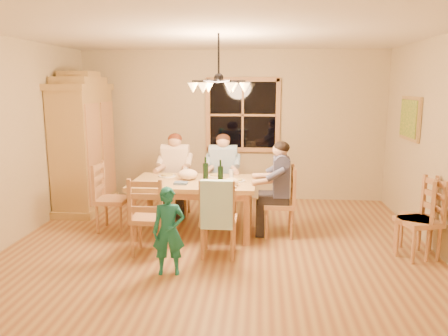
# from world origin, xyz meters

# --- Properties ---
(floor) EXTENTS (5.50, 5.50, 0.00)m
(floor) POSITION_xyz_m (0.00, 0.00, 0.00)
(floor) COLOR #965D36
(floor) RESTS_ON ground
(ceiling) EXTENTS (5.50, 5.00, 0.02)m
(ceiling) POSITION_xyz_m (0.00, 0.00, 2.70)
(ceiling) COLOR white
(ceiling) RESTS_ON wall_back
(wall_back) EXTENTS (5.50, 0.02, 2.70)m
(wall_back) POSITION_xyz_m (0.00, 2.50, 1.35)
(wall_back) COLOR tan
(wall_back) RESTS_ON floor
(wall_left) EXTENTS (0.02, 5.00, 2.70)m
(wall_left) POSITION_xyz_m (-2.75, 0.00, 1.35)
(wall_left) COLOR tan
(wall_left) RESTS_ON floor
(wall_right) EXTENTS (0.02, 5.00, 2.70)m
(wall_right) POSITION_xyz_m (2.75, 0.00, 1.35)
(wall_right) COLOR tan
(wall_right) RESTS_ON floor
(window) EXTENTS (1.30, 0.06, 1.30)m
(window) POSITION_xyz_m (0.20, 2.47, 1.55)
(window) COLOR black
(window) RESTS_ON wall_back
(painting) EXTENTS (0.06, 0.78, 0.64)m
(painting) POSITION_xyz_m (2.71, 1.20, 1.60)
(painting) COLOR #A27F46
(painting) RESTS_ON wall_right
(chandelier) EXTENTS (0.77, 0.68, 0.71)m
(chandelier) POSITION_xyz_m (-0.00, 0.00, 2.08)
(chandelier) COLOR black
(chandelier) RESTS_ON ceiling
(armoire) EXTENTS (0.66, 1.40, 2.30)m
(armoire) POSITION_xyz_m (-2.42, 1.57, 1.06)
(armoire) COLOR #A27F46
(armoire) RESTS_ON floor
(dining_table) EXTENTS (1.73, 1.06, 0.76)m
(dining_table) POSITION_xyz_m (-0.40, 0.49, 0.66)
(dining_table) COLOR tan
(dining_table) RESTS_ON floor
(chair_far_left) EXTENTS (0.44, 0.42, 0.99)m
(chair_far_left) POSITION_xyz_m (-0.82, 1.30, 0.30)
(chair_far_left) COLOR #A9764A
(chair_far_left) RESTS_ON floor
(chair_far_right) EXTENTS (0.44, 0.42, 0.99)m
(chair_far_right) POSITION_xyz_m (-0.06, 1.30, 0.30)
(chair_far_right) COLOR #A9764A
(chair_far_right) RESTS_ON floor
(chair_near_left) EXTENTS (0.44, 0.42, 0.99)m
(chair_near_left) POSITION_xyz_m (-0.83, -0.32, 0.30)
(chair_near_left) COLOR #A9764A
(chair_near_left) RESTS_ON floor
(chair_near_right) EXTENTS (0.44, 0.42, 0.99)m
(chair_near_right) POSITION_xyz_m (0.03, -0.33, 0.30)
(chair_near_right) COLOR #A9764A
(chair_near_right) RESTS_ON floor
(chair_end_left) EXTENTS (0.42, 0.44, 0.99)m
(chair_end_left) POSITION_xyz_m (-1.59, 0.50, 0.30)
(chair_end_left) COLOR #A9764A
(chair_end_left) RESTS_ON floor
(chair_end_right) EXTENTS (0.42, 0.44, 0.99)m
(chair_end_right) POSITION_xyz_m (0.80, 0.48, 0.30)
(chair_end_right) COLOR #A9764A
(chair_end_right) RESTS_ON floor
(adult_woman) EXTENTS (0.40, 0.42, 0.87)m
(adult_woman) POSITION_xyz_m (-0.82, 1.30, 0.84)
(adult_woman) COLOR beige
(adult_woman) RESTS_ON floor
(adult_plaid_man) EXTENTS (0.40, 0.42, 0.87)m
(adult_plaid_man) POSITION_xyz_m (-0.06, 1.30, 0.84)
(adult_plaid_man) COLOR teal
(adult_plaid_man) RESTS_ON floor
(adult_slate_man) EXTENTS (0.42, 0.40, 0.87)m
(adult_slate_man) POSITION_xyz_m (0.80, 0.48, 0.84)
(adult_slate_man) COLOR #3F4365
(adult_slate_man) RESTS_ON floor
(towel) EXTENTS (0.38, 0.10, 0.58)m
(towel) POSITION_xyz_m (0.02, -0.52, 0.70)
(towel) COLOR #B6EAF7
(towel) RESTS_ON chair_near_right
(wine_bottle_a) EXTENTS (0.08, 0.08, 0.33)m
(wine_bottle_a) POSITION_xyz_m (-0.24, 0.56, 0.93)
(wine_bottle_a) COLOR black
(wine_bottle_a) RESTS_ON dining_table
(wine_bottle_b) EXTENTS (0.08, 0.08, 0.33)m
(wine_bottle_b) POSITION_xyz_m (-0.01, 0.35, 0.93)
(wine_bottle_b) COLOR black
(wine_bottle_b) RESTS_ON dining_table
(plate_woman) EXTENTS (0.26, 0.26, 0.02)m
(plate_woman) POSITION_xyz_m (-0.84, 0.74, 0.77)
(plate_woman) COLOR white
(plate_woman) RESTS_ON dining_table
(plate_plaid) EXTENTS (0.26, 0.26, 0.02)m
(plate_plaid) POSITION_xyz_m (-0.12, 0.79, 0.77)
(plate_plaid) COLOR white
(plate_plaid) RESTS_ON dining_table
(plate_slate) EXTENTS (0.26, 0.26, 0.02)m
(plate_slate) POSITION_xyz_m (0.19, 0.49, 0.77)
(plate_slate) COLOR white
(plate_slate) RESTS_ON dining_table
(wine_glass_a) EXTENTS (0.06, 0.06, 0.14)m
(wine_glass_a) POSITION_xyz_m (-0.56, 0.71, 0.83)
(wine_glass_a) COLOR silver
(wine_glass_a) RESTS_ON dining_table
(wine_glass_b) EXTENTS (0.06, 0.06, 0.14)m
(wine_glass_b) POSITION_xyz_m (0.12, 0.62, 0.83)
(wine_glass_b) COLOR silver
(wine_glass_b) RESTS_ON dining_table
(cap) EXTENTS (0.20, 0.20, 0.11)m
(cap) POSITION_xyz_m (0.15, 0.22, 0.82)
(cap) COLOR #D3BA8C
(cap) RESTS_ON dining_table
(napkin) EXTENTS (0.18, 0.14, 0.03)m
(napkin) POSITION_xyz_m (-0.55, 0.26, 0.78)
(napkin) COLOR slate
(napkin) RESTS_ON dining_table
(cloth_bundle) EXTENTS (0.28, 0.22, 0.15)m
(cloth_bundle) POSITION_xyz_m (-0.50, 0.56, 0.84)
(cloth_bundle) COLOR beige
(cloth_bundle) RESTS_ON dining_table
(child) EXTENTS (0.39, 0.28, 0.99)m
(child) POSITION_xyz_m (-0.47, -0.90, 0.50)
(child) COLOR #176761
(child) RESTS_ON floor
(chair_spare_front) EXTENTS (0.57, 0.58, 0.99)m
(chair_spare_front) POSITION_xyz_m (2.45, -0.09, 0.30)
(chair_spare_front) COLOR #A9764A
(chair_spare_front) RESTS_ON floor
(chair_spare_back) EXTENTS (0.53, 0.54, 0.99)m
(chair_spare_back) POSITION_xyz_m (2.45, -0.18, 0.30)
(chair_spare_back) COLOR #A9764A
(chair_spare_back) RESTS_ON floor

